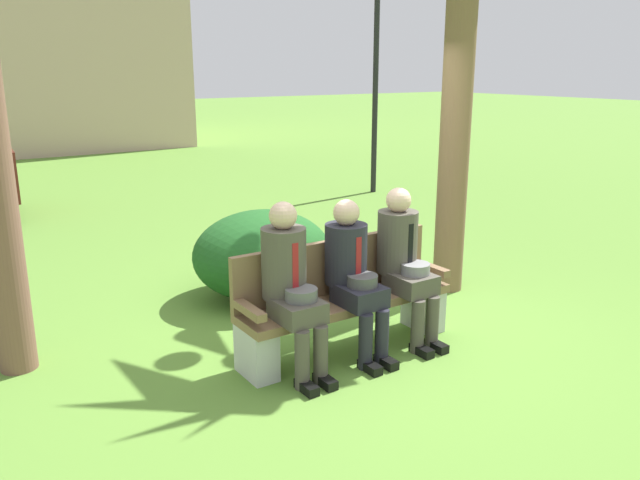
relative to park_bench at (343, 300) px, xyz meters
The scene contains 7 objects.
ground_plane 0.52m from the park_bench, 31.85° to the left, with size 80.00×80.00×0.00m, color #5B8A33.
park_bench is the anchor object (origin of this frame).
seated_man_left 0.67m from the park_bench, 167.34° to the right, with size 0.34×0.72×1.31m.
seated_man_middle 0.32m from the park_bench, 91.15° to the right, with size 0.34×0.72×1.27m.
seated_man_right 0.63m from the park_bench, 13.82° to the right, with size 0.34×0.72×1.30m.
shrub_near_bench 1.45m from the park_bench, 88.40° to the left, with size 1.42×1.30×0.88m, color #1D521F.
street_lamp 7.15m from the park_bench, 49.73° to the left, with size 0.24×0.24×3.89m.
Camera 1 is at (-3.13, -4.15, 2.27)m, focal length 35.77 mm.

